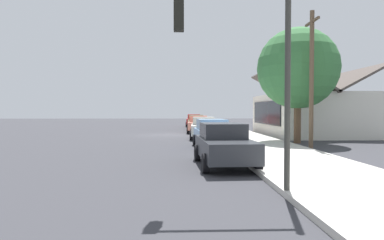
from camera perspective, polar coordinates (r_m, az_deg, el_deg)
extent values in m
plane|color=#38383D|center=(28.74, -4.09, -2.55)|extent=(120.00, 120.00, 0.00)
cube|color=beige|center=(29.07, 7.02, -2.35)|extent=(60.00, 4.20, 0.16)
cube|color=red|center=(43.91, 0.33, -0.22)|extent=(4.82, 2.07, 0.70)
cube|color=#A9272B|center=(44.36, 0.34, 0.61)|extent=(2.36, 1.71, 0.56)
cylinder|color=black|center=(42.45, 1.51, -0.76)|extent=(0.67, 0.26, 0.66)
cylinder|color=black|center=(42.48, -0.91, -0.76)|extent=(0.67, 0.26, 0.66)
cylinder|color=black|center=(45.38, 1.50, -0.61)|extent=(0.67, 0.26, 0.66)
cylinder|color=black|center=(45.41, -0.77, -0.61)|extent=(0.67, 0.26, 0.66)
cube|color=olive|center=(37.38, 0.68, -0.54)|extent=(4.54, 1.95, 0.70)
cube|color=#61683C|center=(37.81, 0.68, 0.44)|extent=(2.21, 1.66, 0.56)
cylinder|color=black|center=(36.03, 2.15, -1.18)|extent=(0.67, 0.24, 0.66)
cylinder|color=black|center=(36.00, -0.72, -1.18)|extent=(0.67, 0.24, 0.66)
cylinder|color=black|center=(38.80, 1.99, -0.98)|extent=(0.67, 0.24, 0.66)
cylinder|color=black|center=(38.78, -0.67, -0.98)|extent=(0.67, 0.24, 0.66)
cube|color=#EA8C75|center=(31.49, 1.06, -0.94)|extent=(4.53, 2.07, 0.70)
cube|color=tan|center=(31.91, 1.06, 0.22)|extent=(2.21, 1.73, 0.56)
cylinder|color=black|center=(30.15, 2.83, -1.72)|extent=(0.67, 0.25, 0.66)
cylinder|color=black|center=(30.14, -0.69, -1.72)|extent=(0.67, 0.25, 0.66)
cylinder|color=black|center=(32.90, 2.66, -1.45)|extent=(0.67, 0.25, 0.66)
cylinder|color=black|center=(32.89, -0.56, -1.45)|extent=(0.67, 0.25, 0.66)
cube|color=silver|center=(25.04, 1.96, -1.60)|extent=(4.79, 1.99, 0.70)
cube|color=beige|center=(25.49, 1.93, -0.12)|extent=(2.33, 1.67, 0.56)
cylinder|color=black|center=(23.65, 4.20, -2.64)|extent=(0.67, 0.25, 0.66)
cylinder|color=black|center=(23.61, -0.12, -2.64)|extent=(0.67, 0.25, 0.66)
cylinder|color=black|center=(26.56, 3.80, -2.17)|extent=(0.67, 0.25, 0.66)
cylinder|color=black|center=(26.52, -0.04, -2.18)|extent=(0.67, 0.25, 0.66)
cube|color=#8CB7E0|center=(18.68, 3.54, -2.69)|extent=(4.54, 1.96, 0.70)
cube|color=#779CBE|center=(19.08, 3.34, -0.70)|extent=(2.21, 1.63, 0.56)
cylinder|color=black|center=(17.51, 7.02, -4.14)|extent=(0.67, 0.25, 0.66)
cylinder|color=black|center=(17.23, 1.37, -4.22)|extent=(0.67, 0.25, 0.66)
cylinder|color=black|center=(20.21, 5.38, -3.37)|extent=(0.67, 0.25, 0.66)
cylinder|color=black|center=(19.97, 0.49, -3.42)|extent=(0.67, 0.25, 0.66)
cube|color=#2D3035|center=(12.69, 5.48, -4.72)|extent=(4.48, 1.97, 0.70)
cube|color=#27292D|center=(13.07, 5.15, -1.77)|extent=(2.18, 1.65, 0.56)
cylinder|color=black|center=(11.61, 10.99, -7.08)|extent=(0.67, 0.25, 0.66)
cylinder|color=black|center=(11.27, 2.30, -7.32)|extent=(0.67, 0.25, 0.66)
cylinder|color=black|center=(14.23, 7.99, -5.46)|extent=(0.67, 0.25, 0.66)
cylinder|color=black|center=(13.95, 0.90, -5.59)|extent=(0.67, 0.25, 0.66)
cube|color=silver|center=(30.30, 19.19, 0.83)|extent=(10.50, 7.35, 3.44)
cube|color=black|center=(29.16, 12.38, 1.20)|extent=(8.40, 0.08, 1.92)
cube|color=#514742|center=(29.77, 15.92, 6.04)|extent=(11.10, 3.97, 2.21)
cube|color=#514742|center=(31.10, 22.41, 5.79)|extent=(11.10, 3.97, 2.21)
cylinder|color=brown|center=(22.49, 17.37, 0.51)|extent=(0.44, 0.44, 3.35)
sphere|color=#38753D|center=(22.65, 17.44, 8.33)|extent=(5.12, 5.12, 5.12)
cylinder|color=#383833|center=(8.42, 15.83, 5.11)|extent=(0.14, 0.14, 5.20)
cube|color=black|center=(8.31, -2.25, 17.47)|extent=(0.28, 0.24, 0.80)
sphere|color=red|center=(8.53, -2.24, 18.88)|extent=(0.16, 0.16, 0.16)
sphere|color=yellow|center=(8.46, -2.24, 17.20)|extent=(0.16, 0.16, 0.16)
sphere|color=green|center=(8.39, -2.24, 15.49)|extent=(0.16, 0.16, 0.16)
cylinder|color=brown|center=(19.62, 19.53, 6.40)|extent=(0.24, 0.24, 7.50)
cube|color=brown|center=(20.14, 19.62, 15.37)|extent=(1.80, 0.12, 0.12)
cylinder|color=red|center=(38.79, 2.65, -0.83)|extent=(0.22, 0.22, 0.55)
sphere|color=red|center=(38.78, 2.65, -0.32)|extent=(0.18, 0.18, 0.18)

